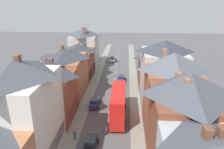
% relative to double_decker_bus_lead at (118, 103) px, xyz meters
% --- Properties ---
extents(pavement_left, '(2.20, 104.00, 0.14)m').
position_rel_double_decker_bus_lead_xyz_m(pavement_left, '(-6.89, 15.92, -2.75)').
color(pavement_left, gray).
rests_on(pavement_left, ground).
extents(pavement_right, '(2.20, 104.00, 0.14)m').
position_rel_double_decker_bus_lead_xyz_m(pavement_right, '(3.31, 15.92, -2.75)').
color(pavement_right, gray).
rests_on(pavement_right, ground).
extents(centre_line_dashes, '(0.14, 97.80, 0.01)m').
position_rel_double_decker_bus_lead_xyz_m(centre_line_dashes, '(-1.79, 13.92, -2.81)').
color(centre_line_dashes, silver).
rests_on(centre_line_dashes, ground).
extents(terrace_row_left, '(8.00, 72.19, 14.15)m').
position_rel_double_decker_bus_lead_xyz_m(terrace_row_left, '(-11.98, 0.09, 2.83)').
color(terrace_row_left, '#935138').
rests_on(terrace_row_left, ground).
extents(terrace_row_right, '(8.00, 56.04, 14.17)m').
position_rel_double_decker_bus_lead_xyz_m(terrace_row_right, '(8.39, -8.83, 3.35)').
color(terrace_row_right, brown).
rests_on(terrace_row_right, ground).
extents(double_decker_bus_lead, '(2.74, 10.80, 5.30)m').
position_rel_double_decker_bus_lead_xyz_m(double_decker_bus_lead, '(0.00, 0.00, 0.00)').
color(double_decker_bus_lead, red).
rests_on(double_decker_bus_lead, ground).
extents(car_near_blue, '(1.90, 4.56, 1.69)m').
position_rel_double_decker_bus_lead_xyz_m(car_near_blue, '(-3.59, 38.19, -1.97)').
color(car_near_blue, silver).
rests_on(car_near_blue, ground).
extents(car_near_silver, '(1.90, 4.10, 1.59)m').
position_rel_double_decker_bus_lead_xyz_m(car_near_silver, '(0.01, 18.71, -2.01)').
color(car_near_silver, navy).
rests_on(car_near_silver, ground).
extents(car_parked_right_a, '(1.90, 3.83, 1.64)m').
position_rel_double_decker_bus_lead_xyz_m(car_parked_right_a, '(-3.59, -9.04, -1.99)').
color(car_parked_right_a, black).
rests_on(car_parked_right_a, ground).
extents(car_mid_black, '(1.90, 4.23, 1.63)m').
position_rel_double_decker_bus_lead_xyz_m(car_mid_black, '(-4.89, 4.13, -1.99)').
color(car_mid_black, navy).
rests_on(car_mid_black, ground).
extents(pedestrian_mid_left, '(0.36, 0.22, 1.61)m').
position_rel_double_decker_bus_lead_xyz_m(pedestrian_mid_left, '(-6.29, -7.43, -1.78)').
color(pedestrian_mid_left, '#3D4256').
rests_on(pedestrian_mid_left, pavement_left).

